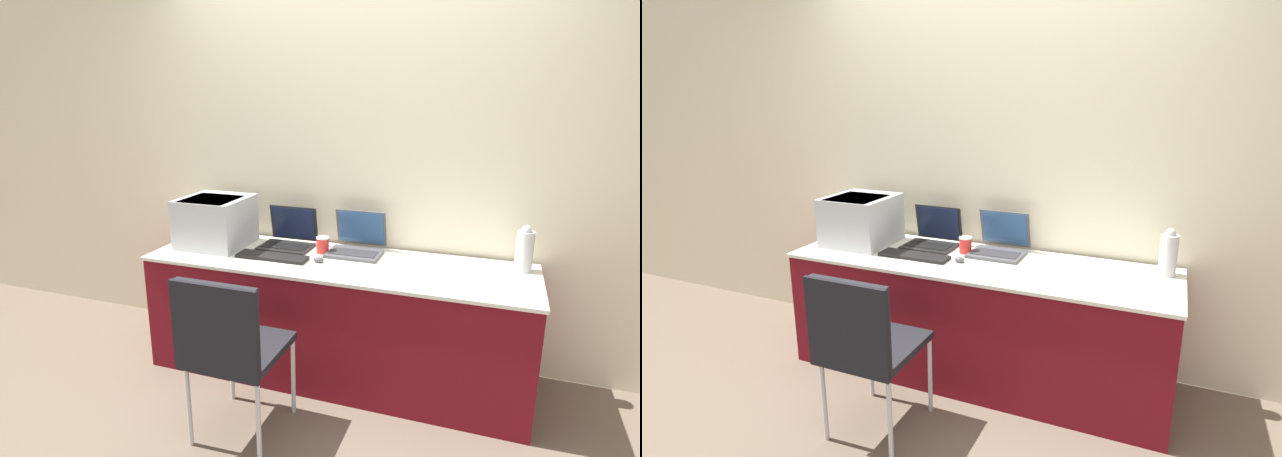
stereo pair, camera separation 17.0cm
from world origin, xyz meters
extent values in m
plane|color=#6B5B4C|center=(0.00, 0.00, 0.00)|extent=(14.00, 14.00, 0.00)
cube|color=beige|center=(0.00, 0.73, 1.30)|extent=(8.00, 0.05, 2.60)
cube|color=maroon|center=(0.00, 0.33, 0.36)|extent=(2.26, 0.66, 0.72)
cube|color=silver|center=(0.00, 0.33, 0.73)|extent=(2.28, 0.68, 0.02)
cube|color=#B2B7BC|center=(-0.84, 0.38, 0.89)|extent=(0.41, 0.43, 0.32)
cube|color=black|center=(-0.84, 0.33, 1.02)|extent=(0.32, 0.32, 0.06)
cube|color=black|center=(-0.38, 0.45, 0.75)|extent=(0.33, 0.24, 0.02)
cube|color=black|center=(-0.38, 0.44, 0.76)|extent=(0.29, 0.13, 0.00)
cube|color=black|center=(-0.38, 0.60, 0.87)|extent=(0.33, 0.05, 0.23)
cube|color=#192342|center=(-0.38, 0.59, 0.87)|extent=(0.29, 0.04, 0.21)
cube|color=#4C4C51|center=(0.07, 0.47, 0.75)|extent=(0.32, 0.24, 0.02)
cube|color=#2D2D30|center=(0.07, 0.46, 0.76)|extent=(0.28, 0.13, 0.00)
cube|color=#4C4C51|center=(0.07, 0.63, 0.87)|extent=(0.32, 0.08, 0.24)
cube|color=#2D5184|center=(0.07, 0.62, 0.87)|extent=(0.29, 0.07, 0.21)
cube|color=black|center=(-0.38, 0.24, 0.75)|extent=(0.44, 0.13, 0.02)
cylinder|color=red|center=(-0.13, 0.45, 0.78)|extent=(0.08, 0.08, 0.09)
cylinder|color=white|center=(-0.13, 0.45, 0.83)|extent=(0.08, 0.08, 0.01)
ellipsoid|color=#4C4C51|center=(-0.09, 0.27, 0.75)|extent=(0.07, 0.04, 0.03)
cylinder|color=silver|center=(1.04, 0.52, 0.85)|extent=(0.09, 0.09, 0.23)
sphere|color=silver|center=(1.04, 0.52, 0.98)|extent=(0.05, 0.05, 0.05)
cube|color=black|center=(-0.27, -0.35, 0.46)|extent=(0.42, 0.45, 0.04)
cube|color=black|center=(-0.27, -0.56, 0.69)|extent=(0.42, 0.03, 0.41)
cylinder|color=silver|center=(-0.46, -0.14, 0.22)|extent=(0.02, 0.02, 0.44)
cylinder|color=silver|center=(-0.08, -0.14, 0.22)|extent=(0.02, 0.02, 0.44)
cylinder|color=silver|center=(-0.46, -0.56, 0.22)|extent=(0.02, 0.02, 0.44)
cylinder|color=silver|center=(-0.08, -0.56, 0.22)|extent=(0.02, 0.02, 0.44)
cube|color=black|center=(-0.27, -0.59, 0.66)|extent=(0.44, 0.02, 0.45)
camera|label=1|loc=(0.86, -2.34, 1.70)|focal=28.00mm
camera|label=2|loc=(1.02, -2.28, 1.70)|focal=28.00mm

